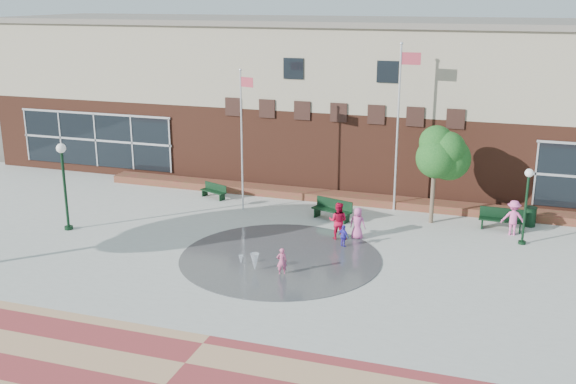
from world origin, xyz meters
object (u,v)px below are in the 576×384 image
(flagpole_right, at_px, (399,119))
(trash_can, at_px, (530,217))
(flagpole_left, at_px, (242,133))
(child_splash, at_px, (282,261))
(bench_left, at_px, (214,194))

(flagpole_right, height_order, trash_can, flagpole_right)
(flagpole_left, height_order, child_splash, flagpole_left)
(flagpole_right, xyz_separation_m, bench_left, (-9.62, -0.99, -4.43))
(child_splash, bearing_deg, flagpole_right, -130.48)
(flagpole_right, xyz_separation_m, child_splash, (-2.82, -9.56, -4.14))
(flagpole_right, relative_size, trash_can, 8.76)
(bench_left, bearing_deg, flagpole_left, -9.87)
(flagpole_right, distance_m, bench_left, 10.63)
(flagpole_left, bearing_deg, child_splash, -40.19)
(flagpole_right, distance_m, child_splash, 10.79)
(flagpole_left, bearing_deg, flagpole_right, 35.83)
(flagpole_right, relative_size, child_splash, 7.57)
(bench_left, bearing_deg, child_splash, -30.12)
(child_splash, bearing_deg, trash_can, -159.63)
(flagpole_right, height_order, child_splash, flagpole_right)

